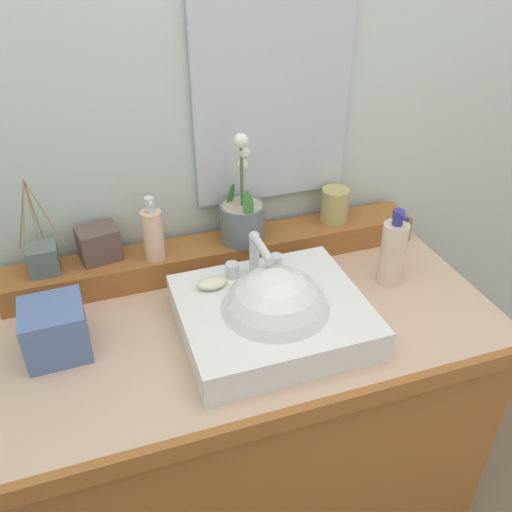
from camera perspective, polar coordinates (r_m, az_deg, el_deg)
The scene contains 13 objects.
wall_back at distance 1.44m, azimuth -6.41°, elevation 18.16°, with size 2.93×0.20×2.64m, color silver.
vanity_cabinet at distance 1.60m, azimuth -0.79°, elevation -18.30°, with size 1.17×0.61×0.87m.
back_ledge at distance 1.45m, azimuth -3.77°, elevation 0.29°, with size 1.10×0.12×0.07m, color #995927.
sink_basin at distance 1.23m, azimuth 1.87°, elevation -6.55°, with size 0.41×0.36×0.28m.
soap_bar at distance 1.26m, azimuth -4.66°, elevation -2.85°, with size 0.07×0.04×0.02m, color beige.
potted_plant at distance 1.41m, azimuth -1.44°, elevation 4.12°, with size 0.12×0.12×0.30m.
soap_dispenser at distance 1.35m, azimuth -10.73°, elevation 2.33°, with size 0.05×0.05×0.17m.
tumbler_cup at distance 1.52m, azimuth 8.24°, elevation 5.29°, with size 0.08×0.08×0.10m, color tan.
reed_diffuser at distance 1.39m, azimuth -21.41°, elevation -0.17°, with size 0.11×0.07×0.25m.
trinket_box at distance 1.40m, azimuth -16.14°, elevation 1.27°, with size 0.10×0.08×0.08m, color brown.
lotion_bottle at distance 1.40m, azimuth 14.12°, elevation 0.44°, with size 0.06×0.07×0.20m.
tissue_box at distance 1.24m, azimuth -20.29°, elevation -7.25°, with size 0.13×0.13×0.12m, color #526A9E.
mirror at distance 1.40m, azimuth 1.79°, elevation 16.03°, with size 0.41×0.02×0.52m, color silver.
Camera 1 is at (-0.30, -0.95, 1.69)m, focal length 38.19 mm.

